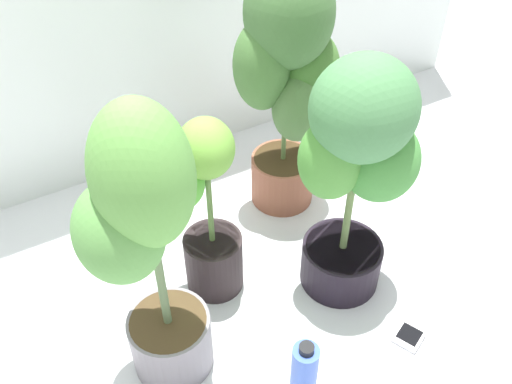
{
  "coord_description": "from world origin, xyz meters",
  "views": [
    {
      "loc": [
        -0.53,
        -1.01,
        1.52
      ],
      "look_at": [
        0.09,
        0.09,
        0.38
      ],
      "focal_mm": 39.93,
      "sensor_mm": 36.0,
      "label": 1
    }
  ],
  "objects_px": {
    "nutrient_bottle": "(304,375)",
    "hygrometer_box": "(409,337)",
    "potted_plant_back_right": "(287,73)",
    "potted_plant_center": "(203,213)",
    "potted_plant_front_left": "(145,241)",
    "potted_plant_front_right": "(357,165)"
  },
  "relations": [
    {
      "from": "hygrometer_box",
      "to": "potted_plant_front_left",
      "type": "bearing_deg",
      "value": 41.94
    },
    {
      "from": "potted_plant_front_left",
      "to": "nutrient_bottle",
      "type": "distance_m",
      "value": 0.58
    },
    {
      "from": "potted_plant_center",
      "to": "hygrometer_box",
      "type": "xyz_separation_m",
      "value": [
        0.44,
        -0.5,
        -0.32
      ]
    },
    {
      "from": "potted_plant_front_left",
      "to": "potted_plant_back_right",
      "type": "height_order",
      "value": "potted_plant_back_right"
    },
    {
      "from": "potted_plant_front_right",
      "to": "nutrient_bottle",
      "type": "bearing_deg",
      "value": -139.3
    },
    {
      "from": "potted_plant_center",
      "to": "hygrometer_box",
      "type": "height_order",
      "value": "potted_plant_center"
    },
    {
      "from": "potted_plant_front_right",
      "to": "hygrometer_box",
      "type": "xyz_separation_m",
      "value": [
        0.04,
        -0.3,
        -0.49
      ]
    },
    {
      "from": "potted_plant_center",
      "to": "hygrometer_box",
      "type": "relative_size",
      "value": 6.25
    },
    {
      "from": "potted_plant_center",
      "to": "nutrient_bottle",
      "type": "xyz_separation_m",
      "value": [
        0.05,
        -0.5,
        -0.21
      ]
    },
    {
      "from": "nutrient_bottle",
      "to": "hygrometer_box",
      "type": "bearing_deg",
      "value": -0.11
    },
    {
      "from": "potted_plant_front_left",
      "to": "potted_plant_back_right",
      "type": "bearing_deg",
      "value": 33.52
    },
    {
      "from": "potted_plant_front_left",
      "to": "potted_plant_front_right",
      "type": "bearing_deg",
      "value": 0.55
    },
    {
      "from": "hygrometer_box",
      "to": "nutrient_bottle",
      "type": "height_order",
      "value": "nutrient_bottle"
    },
    {
      "from": "potted_plant_center",
      "to": "nutrient_bottle",
      "type": "bearing_deg",
      "value": -84.5
    },
    {
      "from": "potted_plant_center",
      "to": "hygrometer_box",
      "type": "distance_m",
      "value": 0.74
    },
    {
      "from": "potted_plant_back_right",
      "to": "hygrometer_box",
      "type": "relative_size",
      "value": 8.92
    },
    {
      "from": "potted_plant_back_right",
      "to": "potted_plant_center",
      "type": "distance_m",
      "value": 0.55
    },
    {
      "from": "potted_plant_back_right",
      "to": "hygrometer_box",
      "type": "distance_m",
      "value": 0.92
    },
    {
      "from": "potted_plant_front_left",
      "to": "potted_plant_back_right",
      "type": "xyz_separation_m",
      "value": [
        0.68,
        0.45,
        0.03
      ]
    },
    {
      "from": "potted_plant_back_right",
      "to": "nutrient_bottle",
      "type": "height_order",
      "value": "potted_plant_back_right"
    },
    {
      "from": "potted_plant_back_right",
      "to": "potted_plant_center",
      "type": "height_order",
      "value": "potted_plant_back_right"
    },
    {
      "from": "potted_plant_back_right",
      "to": "potted_plant_front_right",
      "type": "distance_m",
      "value": 0.45
    }
  ]
}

